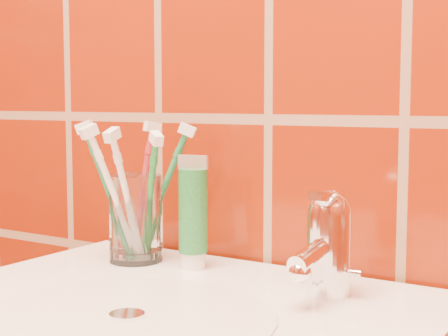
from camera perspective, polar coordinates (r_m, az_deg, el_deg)
The scene contains 9 objects.
glass_tumbler at distance 0.93m, azimuth -7.38°, elevation -4.16°, with size 0.07×0.07×0.12m, color white.
toothpaste_tube at distance 0.88m, azimuth -2.59°, elevation -4.00°, with size 0.04×0.04×0.15m.
faucet at distance 0.77m, azimuth 8.57°, elevation -5.92°, with size 0.05×0.11×0.12m.
toothbrush_0 at distance 0.93m, azimuth -5.18°, elevation -2.12°, with size 0.09×0.05×0.19m, color #1F763F, non-canonical shape.
toothbrush_1 at distance 0.94m, azimuth -6.80°, elevation -1.92°, with size 0.04×0.05×0.19m, color #A7232F, non-canonical shape.
toothbrush_2 at distance 0.93m, azimuth -9.51°, elevation -2.07°, with size 0.08×0.05×0.20m, color #1E7443, non-canonical shape.
toothbrush_3 at distance 0.90m, azimuth -6.24°, elevation -2.62°, with size 0.07×0.06×0.18m, color #217E33, non-canonical shape.
toothbrush_4 at distance 0.90m, azimuth -8.02°, elevation -2.54°, with size 0.03×0.09×0.19m, color white, non-canonical shape.
toothbrush_5 at distance 0.90m, azimuth -9.04°, elevation -2.39°, with size 0.05×0.09×0.19m, color white, non-canonical shape.
Camera 1 is at (0.44, 0.40, 1.07)m, focal length 55.00 mm.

